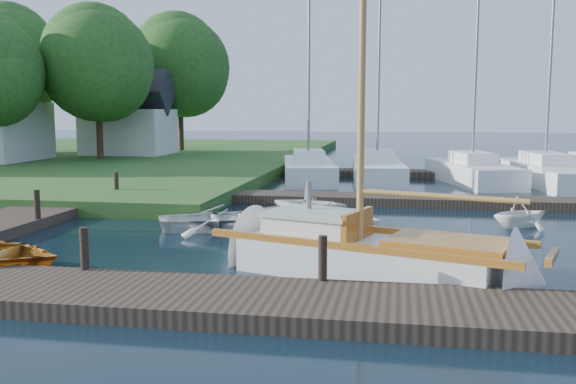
% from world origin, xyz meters
% --- Properties ---
extents(ground, '(160.00, 160.00, 0.00)m').
position_xyz_m(ground, '(0.00, 0.00, 0.00)').
color(ground, black).
rests_on(ground, ground).
extents(near_dock, '(18.00, 2.20, 0.30)m').
position_xyz_m(near_dock, '(0.00, -6.00, 0.15)').
color(near_dock, '#2E241A').
rests_on(near_dock, ground).
extents(left_dock, '(2.20, 18.00, 0.30)m').
position_xyz_m(left_dock, '(-8.00, 2.00, 0.15)').
color(left_dock, '#2E241A').
rests_on(left_dock, ground).
extents(far_dock, '(14.00, 1.60, 0.30)m').
position_xyz_m(far_dock, '(2.00, 6.50, 0.15)').
color(far_dock, '#2E241A').
rests_on(far_dock, ground).
extents(pontoon, '(30.00, 1.60, 0.30)m').
position_xyz_m(pontoon, '(10.00, 16.00, 0.15)').
color(pontoon, '#2E241A').
rests_on(pontoon, ground).
extents(mooring_post_1, '(0.16, 0.16, 0.80)m').
position_xyz_m(mooring_post_1, '(-3.00, -5.00, 0.70)').
color(mooring_post_1, black).
rests_on(mooring_post_1, near_dock).
extents(mooring_post_2, '(0.16, 0.16, 0.80)m').
position_xyz_m(mooring_post_2, '(1.50, -5.00, 0.70)').
color(mooring_post_2, black).
rests_on(mooring_post_2, near_dock).
extents(mooring_post_4, '(0.16, 0.16, 0.80)m').
position_xyz_m(mooring_post_4, '(-7.00, 0.00, 0.70)').
color(mooring_post_4, black).
rests_on(mooring_post_4, left_dock).
extents(mooring_post_5, '(0.16, 0.16, 0.80)m').
position_xyz_m(mooring_post_5, '(-7.00, 5.00, 0.70)').
color(mooring_post_5, black).
rests_on(mooring_post_5, left_dock).
extents(sailboat, '(7.40, 4.15, 9.83)m').
position_xyz_m(sailboat, '(2.38, -3.36, 0.34)').
color(sailboat, white).
rests_on(sailboat, ground).
extents(tender_a, '(4.23, 3.69, 0.73)m').
position_xyz_m(tender_a, '(-1.99, 0.99, 0.37)').
color(tender_a, white).
rests_on(tender_a, ground).
extents(tender_b, '(2.72, 2.49, 1.22)m').
position_xyz_m(tender_b, '(0.15, 2.89, 0.61)').
color(tender_b, white).
rests_on(tender_b, ground).
extents(tender_c, '(4.64, 4.22, 0.79)m').
position_xyz_m(tender_c, '(0.64, 1.84, 0.39)').
color(tender_c, white).
rests_on(tender_c, ground).
extents(tender_d, '(2.45, 2.38, 0.99)m').
position_xyz_m(tender_d, '(6.16, 2.71, 0.49)').
color(tender_d, white).
rests_on(tender_d, ground).
extents(marina_boat_0, '(3.55, 7.83, 10.80)m').
position_xyz_m(marina_boat_0, '(-1.44, 13.68, 0.57)').
color(marina_boat_0, white).
rests_on(marina_boat_0, ground).
extents(marina_boat_1, '(2.91, 8.45, 10.22)m').
position_xyz_m(marina_boat_1, '(1.73, 14.36, 0.56)').
color(marina_boat_1, white).
rests_on(marina_boat_1, ground).
extents(marina_boat_2, '(3.93, 7.30, 11.91)m').
position_xyz_m(marina_boat_2, '(5.98, 13.69, 0.59)').
color(marina_boat_2, white).
rests_on(marina_boat_2, ground).
extents(marina_boat_3, '(3.33, 9.20, 10.83)m').
position_xyz_m(marina_boat_3, '(9.11, 13.82, 0.56)').
color(marina_boat_3, white).
rests_on(marina_boat_3, ground).
extents(house_c, '(5.25, 4.00, 5.28)m').
position_xyz_m(house_c, '(-14.00, 22.00, 2.58)').
color(house_c, silver).
rests_on(house_c, shore).
extents(tree_3, '(6.41, 6.38, 8.74)m').
position_xyz_m(tree_3, '(-14.00, 18.05, 5.81)').
color(tree_3, '#332114').
rests_on(tree_3, shore).
extents(tree_4, '(7.01, 7.01, 9.66)m').
position_xyz_m(tree_4, '(-22.00, 22.05, 6.37)').
color(tree_4, '#332114').
rests_on(tree_4, shore).
extents(tree_7, '(6.83, 6.83, 9.38)m').
position_xyz_m(tree_7, '(-12.00, 26.05, 6.20)').
color(tree_7, '#332114').
rests_on(tree_7, shore).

